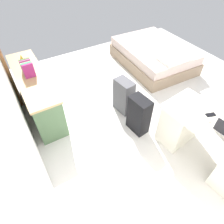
# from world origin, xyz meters

# --- Properties ---
(ground_plane) EXTENTS (5.59, 5.59, 0.00)m
(ground_plane) POSITION_xyz_m (0.00, 0.00, 0.00)
(ground_plane) COLOR silver
(wall_back) EXTENTS (4.59, 0.10, 2.76)m
(wall_back) POSITION_xyz_m (0.00, 2.13, 1.38)
(wall_back) COLOR white
(wall_back) RESTS_ON ground_plane
(desk) EXTENTS (1.51, 0.82, 0.75)m
(desk) POSITION_xyz_m (-1.30, -0.04, 0.39)
(desk) COLOR silver
(desk) RESTS_ON ground_plane
(credenza) EXTENTS (1.80, 0.48, 0.77)m
(credenza) POSITION_xyz_m (1.02, 1.75, 0.39)
(credenza) COLOR #4C6B47
(credenza) RESTS_ON ground_plane
(bed) EXTENTS (1.96, 1.48, 0.58)m
(bed) POSITION_xyz_m (1.19, -1.11, 0.24)
(bed) COLOR gray
(bed) RESTS_ON ground_plane
(suitcase_black) EXTENTS (0.38, 0.26, 0.68)m
(suitcase_black) POSITION_xyz_m (-0.33, 0.46, 0.34)
(suitcase_black) COLOR black
(suitcase_black) RESTS_ON ground_plane
(suitcase_spare_grey) EXTENTS (0.39, 0.26, 0.66)m
(suitcase_spare_grey) POSITION_xyz_m (0.20, 0.41, 0.33)
(suitcase_spare_grey) COLOR #4C4C51
(suitcase_spare_grey) RESTS_ON ground_plane
(computer_mouse) EXTENTS (0.07, 0.11, 0.03)m
(computer_mouse) POSITION_xyz_m (-1.19, -0.02, 0.77)
(computer_mouse) COLOR white
(computer_mouse) RESTS_ON desk
(cell_phone_by_mouse) EXTENTS (0.11, 0.15, 0.01)m
(cell_phone_by_mouse) POSITION_xyz_m (-1.13, -0.10, 0.76)
(cell_phone_by_mouse) COLOR black
(cell_phone_by_mouse) RESTS_ON desk
(book_row) EXTENTS (0.28, 0.17, 0.24)m
(book_row) POSITION_xyz_m (1.07, 1.75, 0.88)
(book_row) COLOR #99266A
(book_row) RESTS_ON credenza
(figurine_small) EXTENTS (0.08, 0.08, 0.11)m
(figurine_small) POSITION_xyz_m (1.58, 1.75, 0.83)
(figurine_small) COLOR gold
(figurine_small) RESTS_ON credenza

